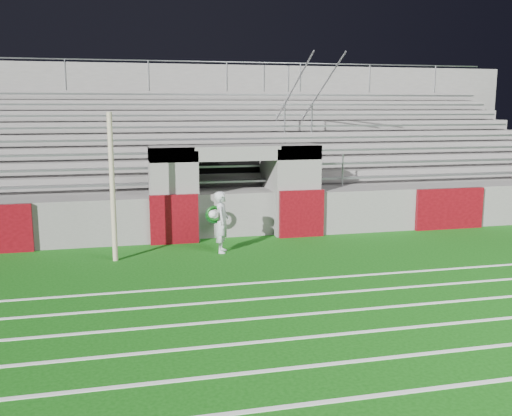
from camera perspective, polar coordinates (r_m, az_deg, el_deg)
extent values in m
plane|color=#0F4D0C|center=(13.15, 0.96, -6.10)|extent=(90.00, 90.00, 0.00)
cylinder|color=#BEAC8D|center=(13.90, -14.17, 1.97)|extent=(0.12, 0.12, 3.55)
cube|color=white|center=(7.87, 12.32, -17.82)|extent=(28.00, 0.09, 0.01)
cube|color=white|center=(8.69, 9.39, -14.94)|extent=(28.00, 0.09, 0.01)
cube|color=white|center=(9.54, 7.03, -12.53)|extent=(28.00, 0.09, 0.01)
cube|color=white|center=(10.41, 5.09, -10.51)|extent=(28.00, 0.09, 0.01)
cube|color=white|center=(11.31, 3.48, -8.80)|extent=(28.00, 0.09, 0.01)
cube|color=white|center=(12.22, 2.12, -7.34)|extent=(28.00, 0.09, 0.01)
cube|color=slate|center=(19.08, 21.47, 0.20)|extent=(10.60, 0.35, 1.25)
cube|color=slate|center=(15.97, -8.42, 1.45)|extent=(1.20, 1.00, 2.60)
cube|color=slate|center=(16.66, 4.02, 1.89)|extent=(1.20, 1.00, 2.60)
cube|color=black|center=(17.88, -3.13, 2.30)|extent=(2.60, 0.20, 2.50)
cube|color=slate|center=(16.63, -6.36, 1.67)|extent=(0.10, 2.20, 2.50)
cube|color=slate|center=(17.06, 1.33, 1.94)|extent=(0.10, 2.20, 2.50)
cube|color=slate|center=(16.10, -2.09, 5.56)|extent=(4.80, 1.00, 0.40)
cube|color=slate|center=(20.00, -4.22, 2.82)|extent=(26.00, 8.00, 0.20)
cube|color=slate|center=(20.08, -4.20, 1.05)|extent=(26.00, 8.00, 1.05)
cube|color=#4E060D|center=(15.53, -8.18, -1.12)|extent=(1.30, 0.15, 1.35)
cube|color=#4E060D|center=(16.24, 4.57, -0.56)|extent=(1.30, 0.15, 1.35)
cube|color=#4E060D|center=(18.23, 18.78, -0.06)|extent=(2.20, 0.15, 1.25)
cube|color=gray|center=(17.10, -2.68, 2.69)|extent=(23.00, 0.28, 0.06)
cube|color=slate|center=(17.93, -3.18, 2.93)|extent=(24.00, 0.75, 0.38)
cube|color=gray|center=(17.79, -3.14, 4.20)|extent=(23.00, 0.28, 0.06)
cube|color=slate|center=(18.64, -3.59, 3.79)|extent=(24.00, 0.75, 0.76)
cube|color=gray|center=(18.49, -3.56, 5.60)|extent=(23.00, 0.28, 0.06)
cube|color=slate|center=(19.36, -3.98, 4.58)|extent=(24.00, 0.75, 1.14)
cube|color=gray|center=(19.20, -3.96, 6.90)|extent=(23.00, 0.28, 0.06)
cube|color=slate|center=(20.08, -4.33, 5.32)|extent=(24.00, 0.75, 1.52)
cube|color=gray|center=(19.92, -4.33, 8.10)|extent=(23.00, 0.28, 0.06)
cube|color=slate|center=(20.80, -4.67, 6.00)|extent=(24.00, 0.75, 1.90)
cube|color=gray|center=(20.66, -4.67, 9.22)|extent=(23.00, 0.28, 0.06)
cube|color=slate|center=(21.53, -4.98, 6.64)|extent=(24.00, 0.75, 2.28)
cube|color=gray|center=(21.40, -5.00, 10.26)|extent=(23.00, 0.28, 0.06)
cube|color=slate|center=(22.26, -5.27, 7.23)|extent=(24.00, 0.75, 2.66)
cube|color=gray|center=(22.14, -5.30, 11.23)|extent=(23.00, 0.28, 0.06)
cube|color=slate|center=(22.93, -5.51, 7.47)|extent=(26.00, 0.60, 5.29)
cylinder|color=#A5A8AD|center=(17.43, 5.60, 3.72)|extent=(0.05, 0.05, 1.00)
cylinder|color=#A5A8AD|center=(20.19, 2.90, 8.94)|extent=(0.05, 0.05, 1.00)
cylinder|color=#A5A8AD|center=(23.11, 0.81, 12.86)|extent=(0.05, 0.05, 1.00)
cylinder|color=#A5A8AD|center=(20.19, 2.91, 10.36)|extent=(0.05, 6.02, 3.08)
cylinder|color=#A5A8AD|center=(17.78, 8.66, 3.78)|extent=(0.05, 0.05, 1.00)
cylinder|color=#A5A8AD|center=(20.49, 5.62, 8.92)|extent=(0.05, 0.05, 1.00)
cylinder|color=#A5A8AD|center=(23.38, 3.25, 12.81)|extent=(0.05, 0.05, 1.00)
cylinder|color=#A5A8AD|center=(20.49, 5.64, 10.32)|extent=(0.05, 6.02, 3.08)
cylinder|color=#A5A8AD|center=(22.50, -18.53, 12.56)|extent=(0.05, 0.05, 1.10)
cylinder|color=#A5A8AD|center=(22.45, -10.69, 12.90)|extent=(0.05, 0.05, 1.10)
cylinder|color=#A5A8AD|center=(22.80, -2.95, 13.01)|extent=(0.05, 0.05, 1.10)
cylinder|color=#A5A8AD|center=(23.53, 4.45, 12.90)|extent=(0.05, 0.05, 1.10)
cylinder|color=#A5A8AD|center=(24.60, 11.28, 12.62)|extent=(0.05, 0.05, 1.10)
cylinder|color=#A5A8AD|center=(25.98, 17.46, 12.21)|extent=(0.05, 0.05, 1.10)
cylinder|color=#A5A8AD|center=(22.67, -5.53, 14.39)|extent=(24.00, 0.05, 0.05)
imported|color=silver|center=(14.48, -3.43, -1.41)|extent=(0.50, 0.65, 1.57)
sphere|color=white|center=(14.17, -4.36, -0.62)|extent=(0.21, 0.21, 0.21)
torus|color=#0B3812|center=(15.65, -4.20, -0.68)|extent=(0.50, 0.09, 0.50)
torus|color=#0E4611|center=(15.60, -4.17, -0.56)|extent=(0.44, 0.09, 0.44)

